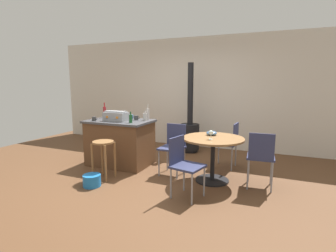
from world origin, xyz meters
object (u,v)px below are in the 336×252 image
at_px(bottle_2, 131,118).
at_px(cup_1, 112,116).
at_px(serving_bowl, 212,133).
at_px(cup_4, 94,119).
at_px(wooden_stool, 103,151).
at_px(bottle_0, 105,112).
at_px(kitchen_island, 120,142).
at_px(cup_3, 120,116).
at_px(folding_chair_left, 184,162).
at_px(dining_table, 213,148).
at_px(folding_chair_far, 174,145).
at_px(cup_2, 136,118).
at_px(cup_0, 131,117).
at_px(wine_glass, 211,133).
at_px(folding_chair_right, 261,155).
at_px(plastic_bucket, 92,180).
at_px(folding_chair_near, 229,141).
at_px(bottle_3, 148,114).
at_px(bottle_1, 145,117).
at_px(toolbox, 116,116).
at_px(wood_stove, 190,131).

relative_size(bottle_2, cup_1, 1.69).
bearing_deg(serving_bowl, cup_4, -172.99).
xyz_separation_m(wooden_stool, bottle_0, (-0.68, 0.99, 0.53)).
xyz_separation_m(kitchen_island, bottle_0, (-0.50, 0.21, 0.56)).
bearing_deg(cup_3, cup_1, -129.61).
height_order(folding_chair_left, cup_3, cup_3).
relative_size(wooden_stool, serving_bowl, 3.57).
bearing_deg(wooden_stool, dining_table, 19.26).
relative_size(folding_chair_far, cup_2, 7.15).
distance_m(dining_table, folding_chair_left, 0.77).
relative_size(kitchen_island, cup_0, 10.55).
bearing_deg(wine_glass, cup_3, 164.48).
distance_m(folding_chair_left, cup_4, 2.19).
bearing_deg(folding_chair_right, plastic_bucket, -158.84).
xyz_separation_m(folding_chair_right, cup_0, (-2.52, 0.46, 0.40)).
relative_size(folding_chair_near, bottle_3, 2.85).
distance_m(bottle_2, serving_bowl, 1.48).
height_order(folding_chair_far, plastic_bucket, folding_chair_far).
distance_m(kitchen_island, cup_1, 0.57).
xyz_separation_m(dining_table, bottle_2, (-1.52, -0.02, 0.40)).
bearing_deg(cup_4, bottle_3, 30.85).
relative_size(bottle_3, serving_bowl, 1.68).
bearing_deg(plastic_bucket, bottle_1, 78.59).
relative_size(cup_4, serving_bowl, 0.64).
relative_size(folding_chair_left, folding_chair_right, 0.97).
xyz_separation_m(dining_table, serving_bowl, (-0.07, 0.19, 0.21)).
xyz_separation_m(folding_chair_left, cup_1, (-1.92, 1.04, 0.43)).
height_order(cup_0, serving_bowl, cup_0).
bearing_deg(folding_chair_near, cup_4, -159.61).
bearing_deg(toolbox, serving_bowl, 3.41).
height_order(toolbox, cup_1, toolbox).
bearing_deg(plastic_bucket, wooden_stool, 95.11).
bearing_deg(cup_3, folding_chair_right, -9.21).
xyz_separation_m(bottle_3, cup_1, (-0.75, -0.14, -0.07)).
height_order(folding_chair_right, bottle_0, bottle_0).
xyz_separation_m(bottle_0, wine_glass, (2.39, -0.53, -0.17)).
relative_size(folding_chair_right, bottle_0, 2.82).
distance_m(folding_chair_far, plastic_bucket, 1.49).
bearing_deg(bottle_0, wine_glass, -12.45).
bearing_deg(cup_0, wood_stove, 54.61).
relative_size(dining_table, folding_chair_right, 1.13).
bearing_deg(bottle_1, kitchen_island, -160.35).
relative_size(wine_glass, plastic_bucket, 0.52).
relative_size(folding_chair_near, plastic_bucket, 3.11).
xyz_separation_m(folding_chair_left, cup_3, (-1.81, 1.16, 0.42)).
xyz_separation_m(folding_chair_far, folding_chair_right, (1.46, -0.12, 0.00)).
bearing_deg(wooden_stool, bottle_0, 124.69).
height_order(wooden_stool, cup_4, cup_4).
relative_size(folding_chair_near, bottle_2, 4.21).
xyz_separation_m(kitchen_island, cup_0, (0.11, 0.26, 0.48)).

